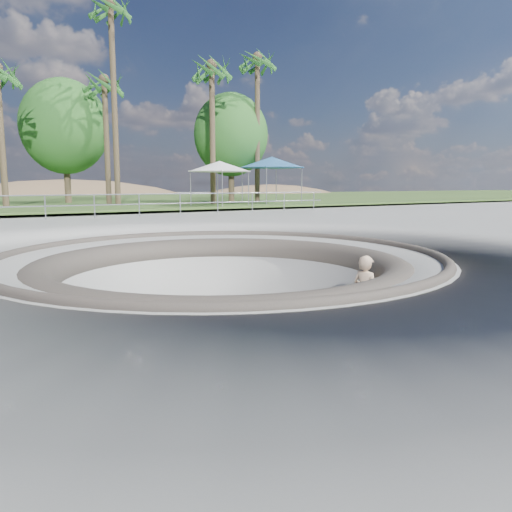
{
  "coord_description": "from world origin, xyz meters",
  "views": [
    {
      "loc": [
        -5.26,
        -10.26,
        1.66
      ],
      "look_at": [
        0.99,
        0.05,
        -0.1
      ],
      "focal_mm": 35.0,
      "sensor_mm": 36.0,
      "label": 1
    }
  ],
  "objects": [
    {
      "name": "ground",
      "position": [
        0.0,
        0.0,
        0.0
      ],
      "size": [
        180.0,
        180.0,
        0.0
      ],
      "primitive_type": "plane",
      "color": "gray",
      "rests_on": "ground"
    },
    {
      "name": "skate_bowl",
      "position": [
        0.0,
        0.0,
        -1.83
      ],
      "size": [
        14.0,
        14.0,
        4.1
      ],
      "color": "gray",
      "rests_on": "ground"
    },
    {
      "name": "grass_strip",
      "position": [
        0.0,
        34.0,
        0.22
      ],
      "size": [
        180.0,
        36.0,
        0.12
      ],
      "color": "#395421",
      "rests_on": "ground"
    },
    {
      "name": "distant_hills",
      "position": [
        3.78,
        57.17,
        -7.02
      ],
      "size": [
        103.2,
        45.0,
        28.6
      ],
      "color": "brown",
      "rests_on": "ground"
    },
    {
      "name": "safety_railing",
      "position": [
        0.0,
        12.0,
        0.69
      ],
      "size": [
        25.0,
        0.06,
        1.03
      ],
      "color": "gray",
      "rests_on": "ground"
    },
    {
      "name": "skateboard",
      "position": [
        2.7,
        -1.98,
        -1.84
      ],
      "size": [
        0.75,
        0.23,
        0.08
      ],
      "color": "olive",
      "rests_on": "ground"
    },
    {
      "name": "skater",
      "position": [
        2.7,
        -1.98,
        -0.89
      ],
      "size": [
        0.53,
        0.73,
        1.86
      ],
      "primitive_type": "imported",
      "rotation": [
        0.0,
        0.0,
        1.7
      ],
      "color": "#D9B28C",
      "rests_on": "skateboard"
    },
    {
      "name": "canopy_white",
      "position": [
        9.2,
        18.0,
        2.7
      ],
      "size": [
        5.06,
        5.06,
        2.76
      ],
      "color": "gray",
      "rests_on": "ground"
    },
    {
      "name": "canopy_blue",
      "position": [
        14.03,
        19.46,
        3.09
      ],
      "size": [
        6.35,
        6.35,
        3.21
      ],
      "color": "gray",
      "rests_on": "ground"
    },
    {
      "name": "palm_c",
      "position": [
        4.01,
        22.47,
        11.87
      ],
      "size": [
        2.6,
        2.6,
        13.36
      ],
      "color": "brown",
      "rests_on": "ground"
    },
    {
      "name": "palm_d",
      "position": [
        3.87,
        24.16,
        7.95
      ],
      "size": [
        2.6,
        2.6,
        9.07
      ],
      "color": "brown",
      "rests_on": "ground"
    },
    {
      "name": "palm_e",
      "position": [
        9.74,
        20.04,
        8.73
      ],
      "size": [
        2.6,
        2.6,
        9.91
      ],
      "color": "brown",
      "rests_on": "ground"
    },
    {
      "name": "palm_f",
      "position": [
        13.96,
        21.28,
        9.87
      ],
      "size": [
        2.6,
        2.6,
        11.15
      ],
      "color": "brown",
      "rests_on": "ground"
    },
    {
      "name": "bushy_tree_mid",
      "position": [
        1.82,
        27.27,
        5.57
      ],
      "size": [
        6.03,
        5.49,
        8.7
      ],
      "color": "brown",
      "rests_on": "ground"
    },
    {
      "name": "bushy_tree_right",
      "position": [
        12.96,
        23.42,
        5.23
      ],
      "size": [
        5.66,
        5.14,
        8.16
      ],
      "color": "brown",
      "rests_on": "ground"
    }
  ]
}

